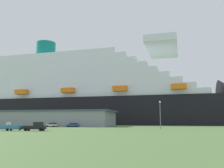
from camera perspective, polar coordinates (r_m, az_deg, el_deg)
ground_plane at (r=113.29m, az=-3.04°, el=-9.63°), size 600.00×600.00×0.00m
cruise_ship at (r=168.19m, az=-8.10°, el=-2.88°), size 221.71×54.91×65.50m
terminal_building at (r=119.08m, az=-14.07°, el=-7.63°), size 60.41×24.74×7.01m
pickup_truck at (r=65.78m, az=-17.10°, el=-9.29°), size 5.82×2.87×2.20m
small_boat_on_trailer at (r=67.88m, az=-21.64°, el=-9.10°), size 7.33×2.72×2.15m
street_lamp at (r=74.40m, az=10.93°, el=-6.04°), size 0.56×0.56×8.23m
parked_car_blue_suv at (r=101.57m, az=-8.94°, el=-9.22°), size 4.59×2.23×1.58m
parked_car_white_van at (r=105.16m, az=-13.51°, el=-9.06°), size 4.55×2.43×1.58m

